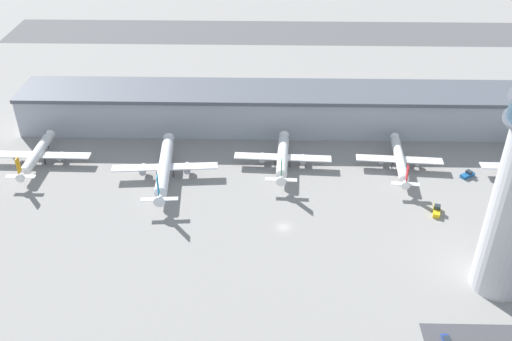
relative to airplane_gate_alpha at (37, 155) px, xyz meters
The scene contains 10 objects.
ground_plane 103.46m from the airplane_gate_alpha, 21.46° to the right, with size 1000.00×1000.00×0.00m, color gray.
terminal_building 101.57m from the airplane_gate_alpha, 18.50° to the left, with size 222.59×25.00×18.02m.
runway_strip 182.71m from the airplane_gate_alpha, 58.22° to the left, with size 333.89×44.00×0.01m, color #515154.
airplane_gate_alpha is the anchor object (origin of this frame).
airplane_gate_bravo 52.52m from the airplane_gate_alpha, ahead, with size 40.10×45.11×14.62m.
airplane_gate_charlie 96.46m from the airplane_gate_alpha, ahead, with size 37.99×35.03×13.36m.
airplane_gate_delta 141.73m from the airplane_gate_alpha, ahead, with size 33.46×36.74×11.95m.
service_truck_catering 167.24m from the airplane_gate_alpha, ahead, with size 6.16×5.19×2.42m.
service_truck_fuel 152.42m from the airplane_gate_alpha, 10.89° to the right, with size 4.02×6.73×2.94m.
car_red_hatchback 162.92m from the airplane_gate_alpha, 31.72° to the right, with size 2.00×4.48×1.35m.
Camera 1 is at (-5.94, -150.95, 120.32)m, focal length 40.00 mm.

